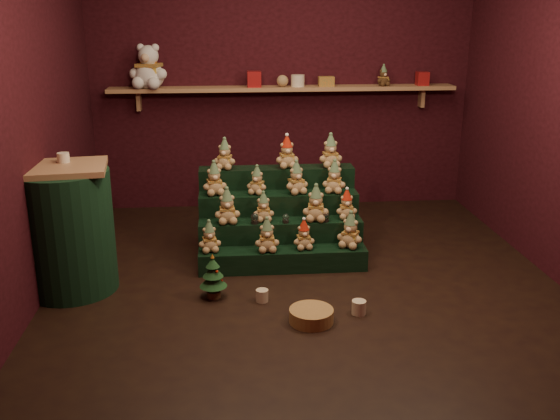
{
  "coord_description": "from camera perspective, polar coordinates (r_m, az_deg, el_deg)",
  "views": [
    {
      "loc": [
        -0.59,
        -4.66,
        2.08
      ],
      "look_at": [
        -0.17,
        0.25,
        0.49
      ],
      "focal_mm": 40.0,
      "sensor_mm": 36.0,
      "label": 1
    }
  ],
  "objects": [
    {
      "name": "teddy_4",
      "position": [
        5.25,
        -4.86,
        0.38
      ],
      "size": [
        0.23,
        0.21,
        0.3
      ],
      "primitive_type": null,
      "rotation": [
        0.0,
        0.0,
        0.08
      ],
      "color": "tan",
      "rests_on": "riser_tier_midfront"
    },
    {
      "name": "snow_globe_c",
      "position": [
        5.31,
        4.17,
        -0.61
      ],
      "size": [
        0.07,
        0.07,
        0.09
      ],
      "color": "black",
      "rests_on": "riser_tier_midfront"
    },
    {
      "name": "teddy_13",
      "position": [
        5.61,
        0.63,
        5.32
      ],
      "size": [
        0.23,
        0.21,
        0.29
      ],
      "primitive_type": null,
      "rotation": [
        0.0,
        0.0,
        0.12
      ],
      "color": "tan",
      "rests_on": "riser_tier_back"
    },
    {
      "name": "left_wall",
      "position": [
        4.93,
        -22.31,
        8.6
      ],
      "size": [
        0.1,
        4.0,
        2.8
      ],
      "primitive_type": "cube",
      "color": "black",
      "rests_on": "ground"
    },
    {
      "name": "snow_globe_a",
      "position": [
        5.25,
        -2.33,
        -0.77
      ],
      "size": [
        0.07,
        0.07,
        0.09
      ],
      "color": "black",
      "rests_on": "riser_tier_midfront"
    },
    {
      "name": "teddy_3",
      "position": [
        5.23,
        6.46,
        -1.82
      ],
      "size": [
        0.28,
        0.28,
        0.3
      ],
      "primitive_type": null,
      "rotation": [
        0.0,
        0.0,
        -0.52
      ],
      "color": "tan",
      "rests_on": "riser_tier_front"
    },
    {
      "name": "mug_right",
      "position": [
        4.54,
        7.22,
        -8.83
      ],
      "size": [
        0.1,
        0.1,
        0.1
      ],
      "primitive_type": "cylinder",
      "color": "beige",
      "rests_on": "ground"
    },
    {
      "name": "riser_tier_front",
      "position": [
        5.22,
        0.26,
        -4.55
      ],
      "size": [
        1.4,
        0.22,
        0.18
      ],
      "primitive_type": "cube",
      "color": "black",
      "rests_on": "ground"
    },
    {
      "name": "gift_tin_cream",
      "position": [
        6.59,
        1.63,
        11.73
      ],
      "size": [
        0.14,
        0.14,
        0.12
      ],
      "primitive_type": "cylinder",
      "color": "beige",
      "rests_on": "back_shelf"
    },
    {
      "name": "front_wall",
      "position": [
        2.76,
        7.63,
        3.42
      ],
      "size": [
        4.0,
        0.1,
        2.8
      ],
      "primitive_type": "cube",
      "color": "black",
      "rests_on": "ground"
    },
    {
      "name": "riser_tier_midfront",
      "position": [
        5.39,
        0.06,
        -2.78
      ],
      "size": [
        1.4,
        0.22,
        0.36
      ],
      "primitive_type": "cube",
      "color": "black",
      "rests_on": "ground"
    },
    {
      "name": "gift_tin_red_b",
      "position": [
        6.86,
        12.88,
        11.63
      ],
      "size": [
        0.12,
        0.12,
        0.14
      ],
      "primitive_type": "cube",
      "color": "#A4191A",
      "rests_on": "back_shelf"
    },
    {
      "name": "riser_tier_back",
      "position": [
        5.75,
        -0.31,
        0.44
      ],
      "size": [
        1.4,
        0.22,
        0.72
      ],
      "primitive_type": "cube",
      "color": "black",
      "rests_on": "ground"
    },
    {
      "name": "teddy_10",
      "position": [
        5.45,
        1.5,
        2.98
      ],
      "size": [
        0.25,
        0.24,
        0.29
      ],
      "primitive_type": null,
      "rotation": [
        0.0,
        0.0,
        0.34
      ],
      "color": "tan",
      "rests_on": "riser_tier_midback"
    },
    {
      "name": "shelf_plush_ball",
      "position": [
        6.57,
        0.23,
        11.73
      ],
      "size": [
        0.12,
        0.12,
        0.12
      ],
      "primitive_type": "sphere",
      "color": "tan",
      "rests_on": "back_shelf"
    },
    {
      "name": "back_wall",
      "position": [
        6.77,
        0.18,
        12.08
      ],
      "size": [
        4.0,
        0.1,
        2.8
      ],
      "primitive_type": "cube",
      "color": "black",
      "rests_on": "ground"
    },
    {
      "name": "wicker_basket",
      "position": [
        4.41,
        2.88,
        -9.63
      ],
      "size": [
        0.41,
        0.41,
        0.1
      ],
      "primitive_type": "cylinder",
      "rotation": [
        0.0,
        0.0,
        -0.41
      ],
      "color": "#AA7C44",
      "rests_on": "ground"
    },
    {
      "name": "riser_tier_midback",
      "position": [
        5.57,
        -0.13,
        -1.12
      ],
      "size": [
        1.4,
        0.22,
        0.54
      ],
      "primitive_type": "cube",
      "color": "black",
      "rests_on": "ground"
    },
    {
      "name": "mug_left",
      "position": [
        4.7,
        -1.65,
        -7.83
      ],
      "size": [
        0.09,
        0.09,
        0.09
      ],
      "primitive_type": "cylinder",
      "color": "beige",
      "rests_on": "ground"
    },
    {
      "name": "teddy_8",
      "position": [
        5.44,
        -6.04,
        2.9
      ],
      "size": [
        0.24,
        0.23,
        0.29
      ],
      "primitive_type": null,
      "rotation": [
        0.0,
        0.0,
        0.22
      ],
      "color": "tan",
      "rests_on": "riser_tier_midback"
    },
    {
      "name": "teddy_11",
      "position": [
        5.5,
        5.0,
        3.05
      ],
      "size": [
        0.25,
        0.23,
        0.29
      ],
      "primitive_type": null,
      "rotation": [
        0.0,
        0.0,
        -0.28
      ],
      "color": "tan",
      "rests_on": "riser_tier_midback"
    },
    {
      "name": "side_table",
      "position": [
        5.0,
        -18.85,
        -1.7
      ],
      "size": [
        0.71,
        0.69,
        0.99
      ],
      "rotation": [
        0.0,
        0.0,
        0.13
      ],
      "color": "#A27751",
      "rests_on": "ground"
    },
    {
      "name": "teddy_1",
      "position": [
        5.11,
        -1.2,
        -2.29
      ],
      "size": [
        0.2,
        0.19,
        0.28
      ],
      "primitive_type": null,
      "rotation": [
        0.0,
        0.0,
        0.03
      ],
      "color": "tan",
      "rests_on": "riser_tier_front"
    },
    {
      "name": "teddy_0",
      "position": [
        5.14,
        -6.48,
        -2.41
      ],
      "size": [
        0.21,
        0.2,
        0.26
      ],
      "primitive_type": null,
      "rotation": [
        0.0,
        0.0,
        0.17
      ],
      "color": "tan",
      "rests_on": "riser_tier_front"
    },
    {
      "name": "teddy_9",
      "position": [
        5.44,
        -2.11,
        2.75
      ],
      "size": [
        0.23,
        0.22,
        0.25
      ],
      "primitive_type": null,
      "rotation": [
        0.0,
        0.0,
        -0.41
      ],
      "color": "tan",
      "rests_on": "riser_tier_midback"
    },
    {
      "name": "mini_christmas_tree",
      "position": [
        4.73,
        -6.14,
        -6.06
      ],
      "size": [
        0.21,
        0.21,
        0.35
      ],
      "rotation": [
        0.0,
        0.0,
        0.38
      ],
      "color": "#482E19",
      "rests_on": "ground"
    },
    {
      "name": "ground",
      "position": [
        5.13,
        2.17,
        -6.07
      ],
      "size": [
        4.0,
        4.0,
        0.0
      ],
      "primitive_type": "plane",
      "color": "black",
      "rests_on": "ground"
    },
    {
      "name": "snow_globe_b",
      "position": [
        5.27,
        0.52,
        -0.77
      ],
      "size": [
        0.06,
        0.06,
        0.08
      ],
      "color": "black",
      "rests_on": "riser_tier_midfront"
    },
    {
      "name": "brown_bear",
      "position": [
        6.73,
        9.43,
        12.04
      ],
      "size": [
        0.19,
        0.18,
        0.21
      ],
      "primitive_type": null,
      "rotation": [
        0.0,
        0.0,
        0.34
      ],
      "color": "#492E18",
      "rests_on": "back_shelf"
    },
    {
      "name": "table_ornament",
      "position": [
        4.95,
        -19.2,
        4.55
      ],
      "size": [
        0.09,
        0.09,
        0.07
      ],
      "primitive_type": "cylinder",
      "color": "beige",
      "rests_on": "side_table"
    },
    {
      "name": "gift_tin_red_a",
      "position": [
        6.55,
        -2.38,
        11.87
      ],
      "size": [
        0.14,
        0.14,
        0.16
      ],
      "primitive_type": "cube",
      "color": "#A4191A",
      "rests_on": "back_shelf"
    },
    {
      "name": "scarf_gift_box",
      "position": [
        6.63,
        4.25,
        11.64
      ],
      "size": [
        0.16,
        0.1,
        0.1
      ],
      "primitive_type": "cube",
      "color": "orange",
      "rests_on": "back_shelf"
    },
    {
      "name": "teddy_5",
      "position": [
        5.29,
        -1.53,
        0.3
      ],
      "size": [
        0.19,
        0.17,
        0.25
      ],
      "primitive_type": null,
      "rotation": [
        0.0,
        0.0,
        0.05
      ],
      "color": "tan",
      "rests_on": "riser_tier_midfront"
    },
    {
      "name": "white_bear",
      "position": [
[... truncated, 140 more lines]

